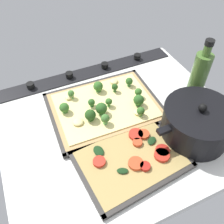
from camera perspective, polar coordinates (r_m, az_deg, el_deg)
ground_plane at (r=79.95cm, az=1.51°, el=-3.19°), size 74.20×63.68×3.00cm
stove_control_panel at (r=97.69cm, az=-5.75°, el=9.30°), size 71.24×7.00×2.60cm
baking_tray_front at (r=82.77cm, az=-1.66°, el=0.97°), size 37.57×29.58×1.30cm
broccoli_pizza at (r=81.62cm, az=-1.66°, el=1.61°), size 35.10×27.11×5.62cm
baking_tray_back at (r=70.21cm, az=4.42°, el=-11.15°), size 31.48×24.37×1.30cm
veggie_pizza_back at (r=69.85cm, az=4.94°, el=-10.49°), size 28.87×21.76×1.90cm
cooking_pot at (r=75.90cm, az=19.29°, el=-2.44°), size 27.67×20.88×12.98cm
oil_bottle at (r=84.94cm, az=19.63°, el=7.74°), size 5.45×5.45×23.23cm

